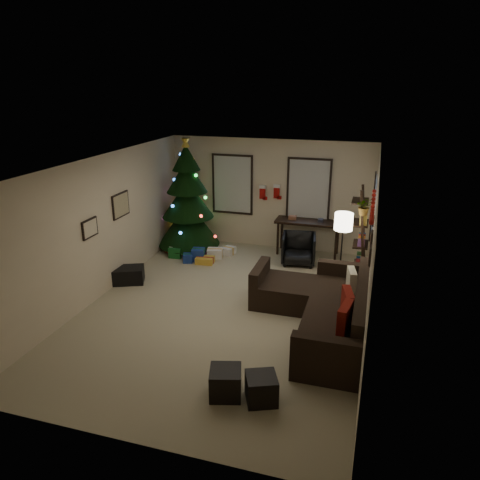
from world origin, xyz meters
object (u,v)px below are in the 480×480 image
at_px(desk, 308,225).
at_px(christmas_tree, 188,203).
at_px(sofa, 324,310).
at_px(bookshelf, 362,238).
at_px(desk_chair, 299,249).

bearing_deg(desk, christmas_tree, -170.63).
bearing_deg(sofa, bookshelf, 76.26).
xyz_separation_m(desk, desk_chair, (-0.11, -0.65, -0.39)).
xyz_separation_m(christmas_tree, desk, (2.89, 0.48, -0.43)).
distance_m(desk_chair, bookshelf, 1.67).
xyz_separation_m(sofa, desk, (-0.78, 3.34, 0.44)).
height_order(desk, desk_chair, desk).
bearing_deg(sofa, desk_chair, 108.37).
bearing_deg(christmas_tree, desk, 9.37).
relative_size(desk, bookshelf, 0.77).
bearing_deg(desk_chair, desk, 72.54).
relative_size(christmas_tree, desk_chair, 4.00).
bearing_deg(desk, sofa, -76.79).
relative_size(christmas_tree, sofa, 0.94).
bearing_deg(desk, desk_chair, -99.57).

